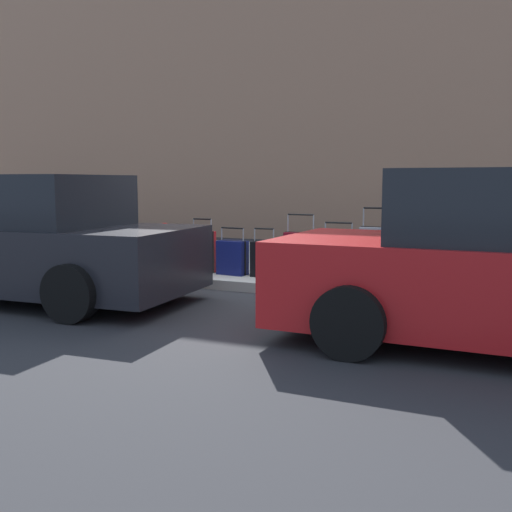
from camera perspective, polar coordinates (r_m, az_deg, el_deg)
name	(u,v)px	position (r m, az deg, el deg)	size (l,w,h in m)	color
ground_plane	(234,292)	(8.23, -2.14, -3.41)	(40.00, 40.00, 0.00)	#28282B
sidewalk_curb	(297,264)	(10.49, 3.93, -0.74)	(18.00, 5.00, 0.14)	#ADA89E
building_facade_sidewalk_side	(379,63)	(16.39, 11.68, 17.59)	(24.00, 3.00, 9.04)	#936B51
suitcase_red_0	(465,259)	(7.98, 19.30, -0.28)	(0.44, 0.23, 1.04)	red
suitcase_olive_1	(420,262)	(7.96, 15.35, -0.52)	(0.44, 0.19, 0.97)	#59601E
suitcase_silver_2	(378,256)	(8.11, 11.53, 0.03)	(0.47, 0.23, 1.03)	#9EA0A8
suitcase_teal_3	(338,260)	(8.31, 7.83, -0.35)	(0.44, 0.21, 0.82)	#0F606B
suitcase_maroon_4	(300,255)	(8.48, 4.25, 0.08)	(0.46, 0.22, 0.92)	maroon
suitcase_black_5	(264,259)	(8.57, 0.77, -0.30)	(0.37, 0.21, 0.71)	black
suitcase_navy_6	(232,258)	(8.79, -2.26, -0.15)	(0.45, 0.27, 0.70)	navy
suitcase_red_7	(203,252)	(9.02, -5.12, 0.40)	(0.36, 0.23, 0.82)	red
fire_hydrant	(165,245)	(9.43, -8.69, 1.05)	(0.39, 0.21, 0.72)	red
bollard_post	(124,247)	(9.69, -12.46, 0.84)	(0.11, 0.11, 0.66)	brown
parked_car_charcoal_1	(27,241)	(8.18, -21.01, 1.31)	(4.49, 2.23, 1.58)	black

